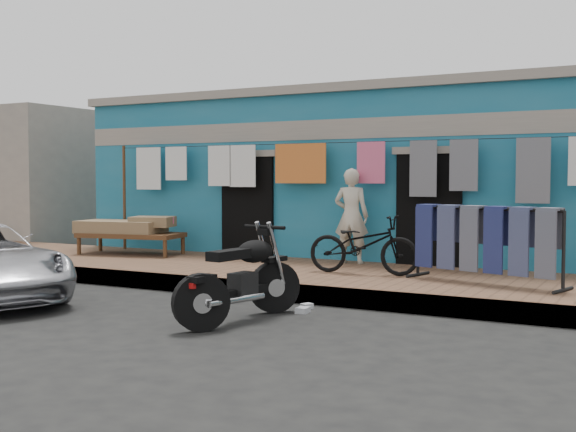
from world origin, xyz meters
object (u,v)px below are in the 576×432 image
at_px(bicycle, 363,238).
at_px(motorcycle, 240,275).
at_px(seated_person, 351,216).
at_px(jeans_rack, 485,243).
at_px(charpoy, 131,236).

bearing_deg(bicycle, motorcycle, 167.65).
height_order(seated_person, jeans_rack, seated_person).
relative_size(seated_person, charpoy, 0.74).
bearing_deg(jeans_rack, bicycle, 176.46).
height_order(charpoy, jeans_rack, jeans_rack).
bearing_deg(charpoy, motorcycle, -36.71).
bearing_deg(seated_person, charpoy, -0.73).
height_order(seated_person, bicycle, seated_person).
bearing_deg(jeans_rack, charpoy, 174.56).
distance_m(bicycle, charpoy, 4.99).
xyz_separation_m(charpoy, jeans_rack, (6.80, -0.65, 0.20)).
height_order(bicycle, jeans_rack, jeans_rack).
distance_m(charpoy, jeans_rack, 6.84).
xyz_separation_m(seated_person, bicycle, (0.70, -1.16, -0.26)).
relative_size(charpoy, jeans_rack, 0.94).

